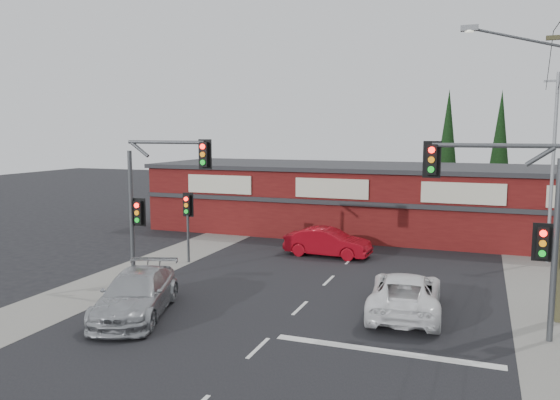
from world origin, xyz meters
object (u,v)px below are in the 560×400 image
(white_suv, at_px, (405,293))
(shop_building, at_px, (364,198))
(red_sedan, at_px, (328,242))
(silver_suv, at_px, (136,294))

(white_suv, relative_size, shop_building, 0.19)
(white_suv, xyz_separation_m, shop_building, (-4.57, 14.86, 1.43))
(shop_building, bearing_deg, red_sedan, -92.17)
(silver_suv, height_order, red_sedan, silver_suv)
(white_suv, xyz_separation_m, silver_suv, (-8.59, -3.45, 0.04))
(silver_suv, relative_size, red_sedan, 1.19)
(white_suv, distance_m, shop_building, 15.62)
(red_sedan, relative_size, shop_building, 0.16)
(white_suv, xyz_separation_m, red_sedan, (-4.85, 7.51, 0.01))
(red_sedan, height_order, shop_building, shop_building)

